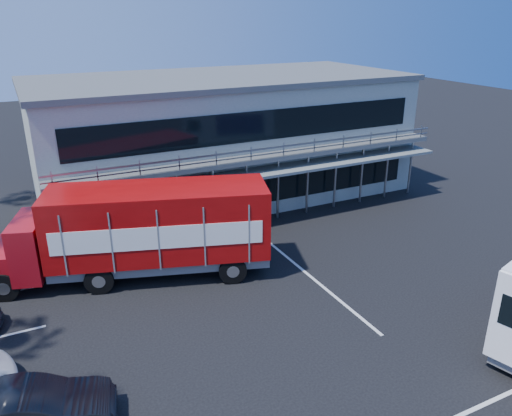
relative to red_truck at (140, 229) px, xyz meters
name	(u,v)px	position (x,y,z in m)	size (l,w,h in m)	color
ground	(305,321)	(4.50, -6.17, -2.20)	(120.00, 120.00, 0.00)	black
building	(222,136)	(7.50, 8.77, 1.45)	(22.40, 12.00, 7.30)	gray
red_truck	(140,229)	(0.00, 0.00, 0.00)	(12.16, 6.18, 4.00)	maroon
parked_car_b	(30,412)	(-5.00, -7.40, -1.47)	(1.57, 4.49, 1.48)	black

